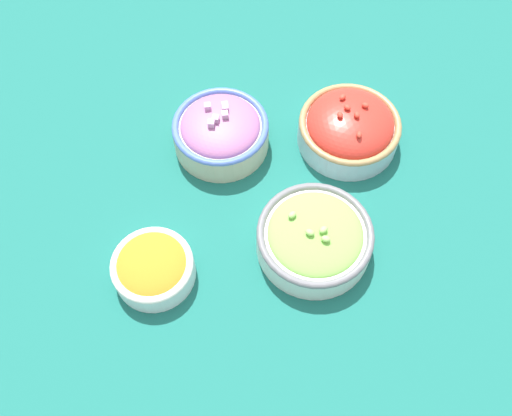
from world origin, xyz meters
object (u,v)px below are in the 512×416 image
Objects in this scene: bowl_lettuce at (315,238)px; bowl_red_onion at (221,131)px; bowl_cherry_tomatoes at (349,127)px; bowl_carrots at (153,267)px.

bowl_red_onion reaches higher than bowl_lettuce.
bowl_lettuce is at bearing 178.82° from bowl_cherry_tomatoes.
bowl_red_onion is 0.94× the size of bowl_cherry_tomatoes.
bowl_carrots is (-0.26, 0.02, -0.01)m from bowl_red_onion.
bowl_carrots is 0.72× the size of bowl_cherry_tomatoes.
bowl_cherry_tomatoes reaches higher than bowl_red_onion.
bowl_cherry_tomatoes is at bearing -33.60° from bowl_carrots.
bowl_lettuce is 0.22m from bowl_cherry_tomatoes.
bowl_red_onion is at bearing 54.17° from bowl_lettuce.
bowl_red_onion is 0.26m from bowl_carrots.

